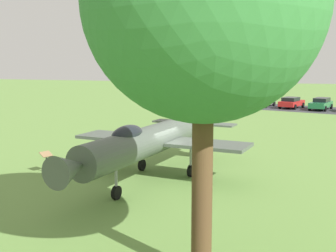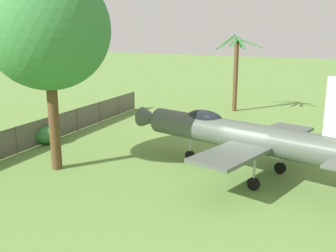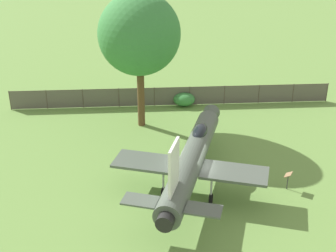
{
  "view_description": "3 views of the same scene",
  "coord_description": "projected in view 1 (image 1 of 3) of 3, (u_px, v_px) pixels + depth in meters",
  "views": [
    {
      "loc": [
        -6.76,
        19.75,
        5.82
      ],
      "look_at": [
        -0.78,
        0.35,
        2.76
      ],
      "focal_mm": 46.06,
      "sensor_mm": 36.0,
      "label": 1
    },
    {
      "loc": [
        -17.75,
        -6.43,
        7.06
      ],
      "look_at": [
        -1.75,
        3.59,
        2.5
      ],
      "focal_mm": 41.05,
      "sensor_mm": 36.0,
      "label": 2
    },
    {
      "loc": [
        0.95,
        -23.98,
        15.39
      ],
      "look_at": [
        -1.75,
        3.59,
        2.5
      ],
      "focal_mm": 49.48,
      "sensor_mm": 36.0,
      "label": 3
    }
  ],
  "objects": [
    {
      "name": "info_plaque",
      "position": [
        46.0,
        157.0,
        22.52
      ],
      "size": [
        0.59,
        0.7,
        1.14
      ],
      "color": "#333333",
      "rests_on": "ground_plane"
    },
    {
      "name": "shade_tree",
      "position": [
        204.0,
        3.0,
        10.67
      ],
      "size": [
        6.06,
        6.39,
        10.32
      ],
      "color": "brown",
      "rests_on": "ground_plane"
    },
    {
      "name": "parking_strip",
      "position": [
        305.0,
        109.0,
        53.19
      ],
      "size": [
        31.29,
        15.76,
        0.0
      ],
      "primitive_type": "cube",
      "rotation": [
        0.0,
        0.0,
        6.01
      ],
      "color": "#38383D",
      "rests_on": "ground_plane"
    },
    {
      "name": "parked_car_yellow",
      "position": [
        235.0,
        100.0,
        57.95
      ],
      "size": [
        2.72,
        5.02,
        1.37
      ],
      "rotation": [
        0.0,
        0.0,
        4.49
      ],
      "color": "gold",
      "rests_on": "ground_plane"
    },
    {
      "name": "parked_car_green",
      "position": [
        321.0,
        104.0,
        52.15
      ],
      "size": [
        3.04,
        5.06,
        1.43
      ],
      "rotation": [
        0.0,
        0.0,
        7.58
      ],
      "color": "#1E6B3D",
      "rests_on": "ground_plane"
    },
    {
      "name": "display_jet",
      "position": [
        152.0,
        139.0,
        20.9
      ],
      "size": [
        9.26,
        13.87,
        5.33
      ],
      "rotation": [
        0.0,
        0.0,
        1.42
      ],
      "color": "#4C564C",
      "rests_on": "ground_plane"
    },
    {
      "name": "parked_car_gray",
      "position": [
        263.0,
        101.0,
        56.04
      ],
      "size": [
        3.07,
        4.7,
        1.41
      ],
      "rotation": [
        0.0,
        0.0,
        7.57
      ],
      "color": "slate",
      "rests_on": "ground_plane"
    },
    {
      "name": "parked_car_red",
      "position": [
        291.0,
        102.0,
        53.9
      ],
      "size": [
        3.22,
        4.84,
        1.39
      ],
      "rotation": [
        0.0,
        0.0,
        4.39
      ],
      "color": "red",
      "rests_on": "ground_plane"
    },
    {
      "name": "ground_plane",
      "position": [
        155.0,
        179.0,
        21.5
      ],
      "size": [
        200.0,
        200.0,
        0.0
      ],
      "primitive_type": "plane",
      "color": "#668E42"
    }
  ]
}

